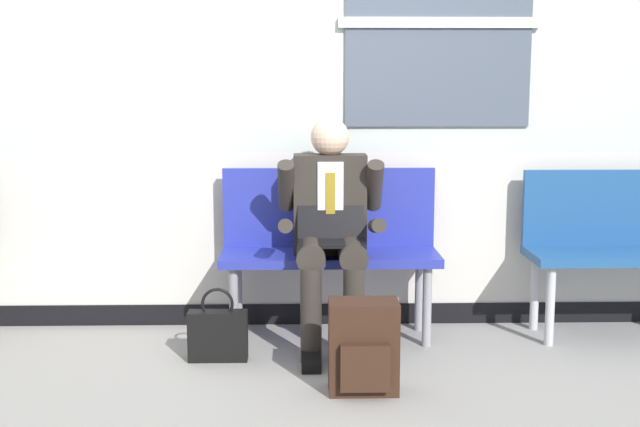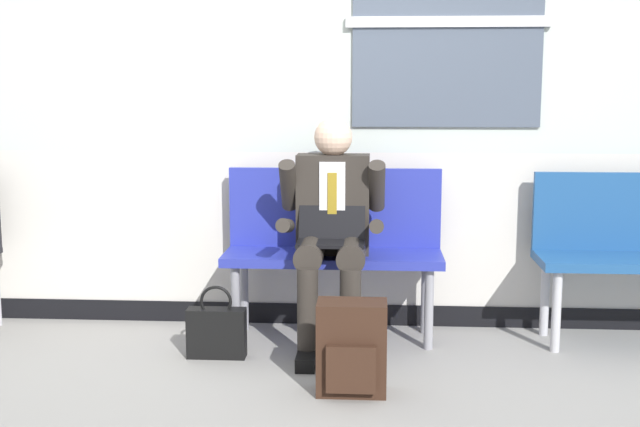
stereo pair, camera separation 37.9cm
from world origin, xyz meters
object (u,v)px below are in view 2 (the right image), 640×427
at_px(bench_empty, 632,245).
at_px(backpack, 352,349).
at_px(handbag, 217,331).
at_px(person_seated, 332,226).
at_px(bench_with_person, 334,239).

distance_m(bench_empty, backpack, 1.80).
bearing_deg(bench_empty, handbag, -169.08).
xyz_separation_m(bench_empty, handbag, (-2.25, -0.43, -0.41)).
xyz_separation_m(person_seated, handbag, (-0.59, -0.23, -0.53)).
xyz_separation_m(bench_empty, backpack, (-1.52, -0.90, -0.34)).
xyz_separation_m(bench_with_person, backpack, (0.13, -0.90, -0.34)).
height_order(person_seated, backpack, person_seated).
xyz_separation_m(bench_with_person, handbag, (-0.59, -0.44, -0.42)).
bearing_deg(bench_empty, backpack, -149.49).
bearing_deg(person_seated, handbag, -158.65).
bearing_deg(backpack, bench_empty, 30.51).
bearing_deg(person_seated, bench_with_person, 90.00).
bearing_deg(bench_empty, person_seated, -173.07).
distance_m(bench_empty, handbag, 2.32).
distance_m(bench_with_person, bench_empty, 1.65).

